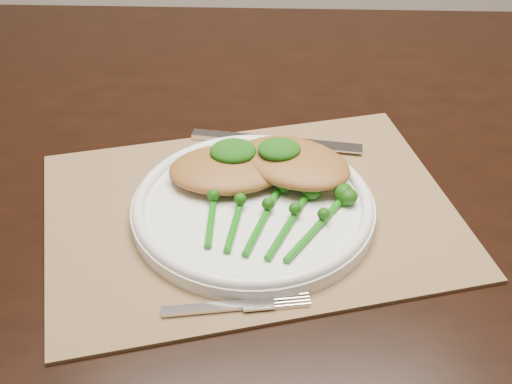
{
  "coord_description": "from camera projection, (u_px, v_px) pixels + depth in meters",
  "views": [
    {
      "loc": [
        -0.16,
        -0.86,
        1.29
      ],
      "look_at": [
        -0.13,
        -0.2,
        0.78
      ],
      "focal_mm": 50.0,
      "sensor_mm": 36.0,
      "label": 1
    }
  ],
  "objects": [
    {
      "name": "chicken_fillet_left",
      "position": [
        228.0,
        169.0,
        0.86
      ],
      "size": [
        0.14,
        0.1,
        0.03
      ],
      "primitive_type": "ellipsoid",
      "rotation": [
        0.0,
        0.0,
        0.02
      ],
      "color": "#98632C",
      "rests_on": "dinner_plate"
    },
    {
      "name": "placemat",
      "position": [
        251.0,
        213.0,
        0.84
      ],
      "size": [
        0.53,
        0.43,
        0.0
      ],
      "primitive_type": "cube",
      "rotation": [
        0.0,
        0.0,
        0.18
      ],
      "color": "brown",
      "rests_on": "dining_table"
    },
    {
      "name": "pesto_dollop_left",
      "position": [
        233.0,
        151.0,
        0.86
      ],
      "size": [
        0.06,
        0.05,
        0.02
      ],
      "primitive_type": "ellipsoid",
      "color": "#0E3E08",
      "rests_on": "chicken_fillet_left"
    },
    {
      "name": "dining_table",
      "position": [
        300.0,
        327.0,
        1.2
      ],
      "size": [
        1.67,
        1.04,
        0.75
      ],
      "rotation": [
        0.0,
        0.0,
        -0.09
      ],
      "color": "black",
      "rests_on": "ground"
    },
    {
      "name": "dinner_plate",
      "position": [
        253.0,
        206.0,
        0.83
      ],
      "size": [
        0.28,
        0.28,
        0.03
      ],
      "color": "white",
      "rests_on": "placemat"
    },
    {
      "name": "pesto_dollop_right",
      "position": [
        279.0,
        149.0,
        0.85
      ],
      "size": [
        0.05,
        0.04,
        0.02
      ],
      "primitive_type": "ellipsoid",
      "color": "#0E3E08",
      "rests_on": "chicken_fillet_right"
    },
    {
      "name": "broccolini_bundle",
      "position": [
        263.0,
        219.0,
        0.8
      ],
      "size": [
        0.18,
        0.2,
        0.04
      ],
      "rotation": [
        0.0,
        0.0,
        -0.33
      ],
      "color": "#11660D",
      "rests_on": "dinner_plate"
    },
    {
      "name": "knife",
      "position": [
        260.0,
        140.0,
        0.96
      ],
      "size": [
        0.23,
        0.07,
        0.01
      ],
      "rotation": [
        0.0,
        0.0,
        -0.22
      ],
      "color": "silver",
      "rests_on": "placemat"
    },
    {
      "name": "fork",
      "position": [
        246.0,
        304.0,
        0.72
      ],
      "size": [
        0.15,
        0.03,
        0.0
      ],
      "rotation": [
        0.0,
        0.0,
        0.07
      ],
      "color": "silver",
      "rests_on": "placemat"
    },
    {
      "name": "chicken_fillet_right",
      "position": [
        294.0,
        163.0,
        0.86
      ],
      "size": [
        0.17,
        0.16,
        0.03
      ],
      "primitive_type": "ellipsoid",
      "rotation": [
        0.0,
        0.0,
        -0.56
      ],
      "color": "#98632C",
      "rests_on": "dinner_plate"
    }
  ]
}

